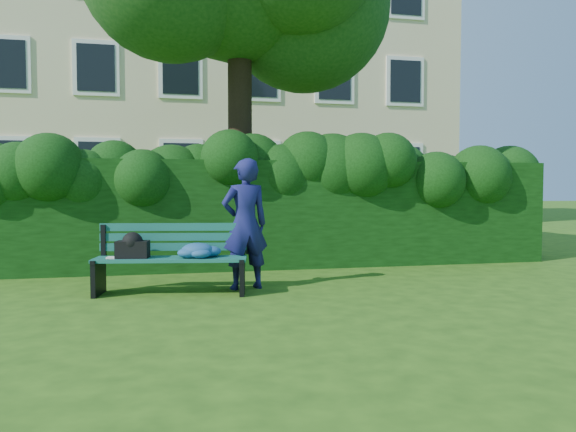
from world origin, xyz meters
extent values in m
plane|color=#274C13|center=(0.00, 0.00, 0.00)|extent=(80.00, 80.00, 0.00)
cube|color=beige|center=(0.00, 14.00, 6.00)|extent=(16.00, 8.00, 12.00)
cube|color=white|center=(-6.00, 9.98, 2.00)|extent=(1.30, 0.08, 1.60)
cube|color=black|center=(-6.00, 9.94, 2.00)|extent=(1.05, 0.04, 1.35)
cube|color=white|center=(-3.60, 9.98, 2.00)|extent=(1.30, 0.08, 1.60)
cube|color=black|center=(-3.60, 9.94, 2.00)|extent=(1.05, 0.04, 1.35)
cube|color=white|center=(-1.20, 9.98, 2.00)|extent=(1.30, 0.08, 1.60)
cube|color=black|center=(-1.20, 9.94, 2.00)|extent=(1.05, 0.04, 1.35)
cube|color=white|center=(1.20, 9.98, 2.00)|extent=(1.30, 0.08, 1.60)
cube|color=black|center=(1.20, 9.94, 2.00)|extent=(1.05, 0.04, 1.35)
cube|color=white|center=(3.60, 9.98, 2.00)|extent=(1.30, 0.08, 1.60)
cube|color=black|center=(3.60, 9.94, 2.00)|extent=(1.05, 0.04, 1.35)
cube|color=white|center=(6.00, 9.98, 2.00)|extent=(1.30, 0.08, 1.60)
cube|color=black|center=(6.00, 9.94, 2.00)|extent=(1.05, 0.04, 1.35)
cube|color=white|center=(-6.00, 9.98, 4.80)|extent=(1.30, 0.08, 1.60)
cube|color=black|center=(-6.00, 9.94, 4.80)|extent=(1.05, 0.04, 1.35)
cube|color=white|center=(-3.60, 9.98, 4.80)|extent=(1.30, 0.08, 1.60)
cube|color=black|center=(-3.60, 9.94, 4.80)|extent=(1.05, 0.04, 1.35)
cube|color=white|center=(-1.20, 9.98, 4.80)|extent=(1.30, 0.08, 1.60)
cube|color=black|center=(-1.20, 9.94, 4.80)|extent=(1.05, 0.04, 1.35)
cube|color=white|center=(1.20, 9.98, 4.80)|extent=(1.30, 0.08, 1.60)
cube|color=black|center=(1.20, 9.94, 4.80)|extent=(1.05, 0.04, 1.35)
cube|color=white|center=(3.60, 9.98, 4.80)|extent=(1.30, 0.08, 1.60)
cube|color=black|center=(3.60, 9.94, 4.80)|extent=(1.05, 0.04, 1.35)
cube|color=white|center=(6.00, 9.98, 4.80)|extent=(1.30, 0.08, 1.60)
cube|color=black|center=(6.00, 9.94, 4.80)|extent=(1.05, 0.04, 1.35)
cube|color=black|center=(0.00, 2.20, 0.90)|extent=(10.00, 1.00, 1.80)
cylinder|color=black|center=(-0.37, 2.92, 2.62)|extent=(0.43, 0.43, 5.23)
sphere|color=#123E12|center=(0.93, 3.32, 4.81)|extent=(3.27, 3.27, 3.27)
cube|color=#0E4644|center=(-1.69, -0.18, 0.45)|extent=(1.91, 0.42, 0.04)
cube|color=#0E4644|center=(-1.67, -0.06, 0.45)|extent=(1.91, 0.42, 0.04)
cube|color=#0E4644|center=(-1.65, 0.06, 0.45)|extent=(1.91, 0.42, 0.04)
cube|color=#0E4644|center=(-1.63, 0.18, 0.45)|extent=(1.91, 0.42, 0.04)
cube|color=#0E4644|center=(-1.62, 0.26, 0.58)|extent=(1.90, 0.35, 0.10)
cube|color=#0E4644|center=(-1.62, 0.27, 0.71)|extent=(1.90, 0.35, 0.10)
cube|color=#0E4644|center=(-1.62, 0.28, 0.84)|extent=(1.90, 0.35, 0.10)
cube|color=black|center=(-2.56, 0.15, 0.22)|extent=(0.14, 0.50, 0.44)
cube|color=black|center=(-2.51, 0.41, 0.65)|extent=(0.07, 0.07, 0.45)
cube|color=black|center=(-2.57, 0.10, 0.44)|extent=(0.13, 0.42, 0.05)
cube|color=black|center=(-0.77, -0.15, 0.22)|extent=(0.14, 0.50, 0.44)
cube|color=black|center=(-0.72, 0.11, 0.65)|extent=(0.07, 0.07, 0.45)
cube|color=black|center=(-0.78, -0.20, 0.44)|extent=(0.13, 0.42, 0.05)
cube|color=white|center=(-2.36, 0.07, 0.48)|extent=(0.20, 0.16, 0.02)
cube|color=black|center=(-2.13, 0.08, 0.58)|extent=(0.43, 0.30, 0.22)
imported|color=navy|center=(-0.68, 0.19, 0.87)|extent=(0.70, 0.52, 1.75)
camera|label=1|loc=(-1.75, -7.24, 1.37)|focal=35.00mm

